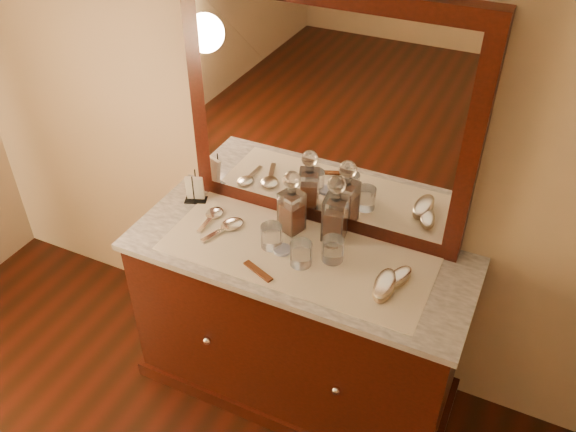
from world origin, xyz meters
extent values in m
plane|color=tan|center=(0.00, 2.25, 1.40)|extent=(4.50, 4.50, 0.00)
cube|color=black|center=(0.00, 1.96, 0.41)|extent=(1.40, 0.55, 0.82)
cube|color=black|center=(0.00, 1.96, 0.04)|extent=(1.46, 0.59, 0.08)
sphere|color=silver|center=(-0.30, 1.67, 0.45)|extent=(0.04, 0.04, 0.04)
sphere|color=silver|center=(0.30, 1.67, 0.45)|extent=(0.04, 0.04, 0.04)
cube|color=white|center=(0.00, 1.96, 0.83)|extent=(1.44, 0.59, 0.03)
cube|color=black|center=(0.00, 2.20, 1.35)|extent=(1.20, 0.08, 1.00)
cube|color=white|center=(0.00, 2.17, 1.35)|extent=(1.06, 0.01, 0.86)
cube|color=silver|center=(0.00, 1.94, 0.85)|extent=(1.10, 0.45, 0.00)
cylinder|color=white|center=(-0.06, 1.92, 0.86)|extent=(0.09, 0.09, 0.01)
cube|color=brown|center=(-0.09, 1.77, 0.86)|extent=(0.15, 0.08, 0.01)
cube|color=black|center=(-0.57, 2.08, 0.85)|extent=(0.11, 0.09, 0.01)
cylinder|color=black|center=(-0.56, 2.05, 0.92)|extent=(0.01, 0.01, 0.15)
cylinder|color=black|center=(-0.58, 2.11, 0.92)|extent=(0.01, 0.01, 0.15)
cube|color=white|center=(-0.57, 2.08, 0.92)|extent=(0.09, 0.06, 0.12)
cube|color=#913B15|center=(-0.08, 2.07, 0.92)|extent=(0.09, 0.09, 0.13)
cube|color=white|center=(-0.08, 2.07, 0.95)|extent=(0.11, 0.11, 0.19)
cylinder|color=white|center=(-0.08, 2.07, 1.06)|extent=(0.05, 0.05, 0.03)
sphere|color=white|center=(-0.08, 2.07, 1.11)|extent=(0.09, 0.09, 0.07)
cube|color=#913B15|center=(0.10, 2.10, 0.92)|extent=(0.08, 0.08, 0.14)
cube|color=white|center=(0.10, 2.10, 0.95)|extent=(0.10, 0.10, 0.20)
cylinder|color=white|center=(0.10, 2.10, 1.07)|extent=(0.04, 0.04, 0.03)
sphere|color=white|center=(0.10, 2.10, 1.12)|extent=(0.08, 0.08, 0.08)
ellipsoid|color=#907858|center=(0.39, 1.88, 0.87)|extent=(0.09, 0.18, 0.03)
ellipsoid|color=silver|center=(0.39, 1.88, 0.89)|extent=(0.09, 0.18, 0.03)
ellipsoid|color=#907858|center=(0.42, 1.95, 0.87)|extent=(0.10, 0.16, 0.02)
ellipsoid|color=silver|center=(0.42, 1.95, 0.88)|extent=(0.10, 0.16, 0.02)
ellipsoid|color=silver|center=(-0.44, 2.02, 0.86)|extent=(0.08, 0.10, 0.02)
cube|color=silver|center=(-0.43, 1.93, 0.86)|extent=(0.03, 0.12, 0.01)
ellipsoid|color=silver|center=(-0.33, 1.98, 0.86)|extent=(0.12, 0.13, 0.02)
cube|color=silver|center=(-0.36, 1.89, 0.86)|extent=(0.07, 0.14, 0.01)
cylinder|color=white|center=(0.15, 1.97, 0.90)|extent=(0.09, 0.09, 0.10)
cylinder|color=white|center=(0.04, 1.89, 0.90)|extent=(0.09, 0.09, 0.10)
cylinder|color=white|center=(-0.11, 1.94, 0.90)|extent=(0.09, 0.09, 0.10)
camera|label=1|loc=(0.76, 0.25, 2.45)|focal=37.41mm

